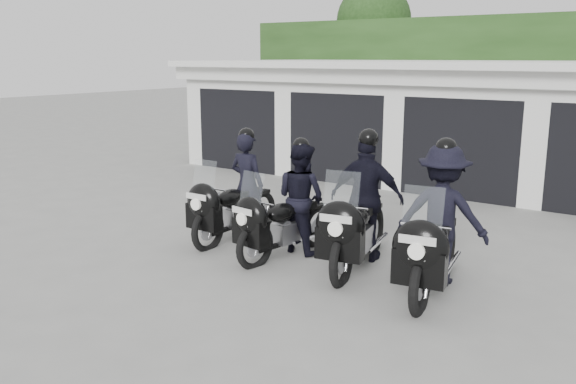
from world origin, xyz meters
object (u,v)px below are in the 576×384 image
Objects in this scene: police_bike_a at (236,195)px; police_bike_b at (293,205)px; police_bike_d at (439,224)px; police_bike_c at (363,207)px.

police_bike_a reaches higher than police_bike_b.
police_bike_c is at bearing 159.66° from police_bike_d.
police_bike_d is (2.41, -0.06, 0.09)m from police_bike_b.
police_bike_b is at bearing 169.59° from police_bike_d.
police_bike_a is 0.94× the size of police_bike_d.
police_bike_d reaches higher than police_bike_a.
police_bike_b is 0.91× the size of police_bike_d.
police_bike_c reaches higher than police_bike_a.
police_bike_b is 2.41m from police_bike_d.
police_bike_b is at bearing 179.28° from police_bike_c.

